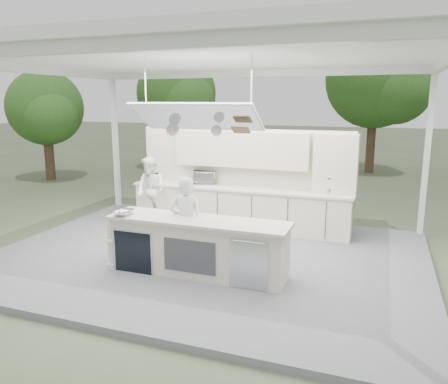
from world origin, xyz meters
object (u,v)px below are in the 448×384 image
at_px(demo_island, 197,246).
at_px(head_chef, 186,223).
at_px(back_counter, 239,208).
at_px(sous_chef, 151,191).

distance_m(demo_island, head_chef, 0.49).
distance_m(back_counter, head_chef, 2.62).
bearing_deg(sous_chef, demo_island, -30.03).
bearing_deg(sous_chef, head_chef, -31.38).
relative_size(demo_island, head_chef, 1.92).
xyz_separation_m(demo_island, sous_chef, (-2.25, 2.46, 0.32)).
distance_m(demo_island, back_counter, 2.82).
xyz_separation_m(head_chef, sous_chef, (-1.96, 2.25, -0.01)).
height_order(head_chef, sous_chef, head_chef).
distance_m(back_counter, sous_chef, 2.13).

